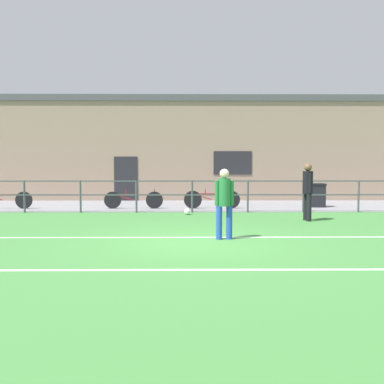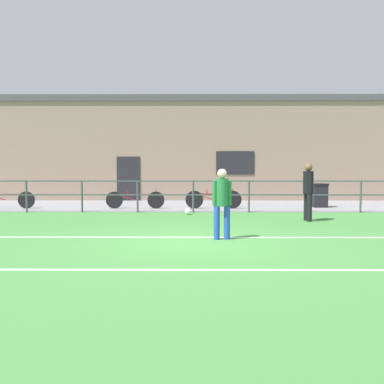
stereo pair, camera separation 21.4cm
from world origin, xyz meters
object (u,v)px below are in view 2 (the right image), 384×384
Objects in this scene: bicycle_parked_0 at (213,199)px; bicycle_parked_1 at (135,200)px; player_goalkeeper at (308,188)px; bicycle_parked_2 at (5,200)px; soccer_ball_match at (188,212)px; player_striker at (222,199)px; trash_bin_0 at (320,195)px.

bicycle_parked_0 reaches higher than bicycle_parked_1.
bicycle_parked_0 is (-2.72, 3.55, -0.62)m from player_goalkeeper.
bicycle_parked_0 is 8.07m from bicycle_parked_2.
soccer_ball_match is (-3.67, 1.61, -0.89)m from player_goalkeeper.
bicycle_parked_2 is at bearing 180.00° from bicycle_parked_0.
bicycle_parked_1 is 1.00× the size of bicycle_parked_2.
player_striker is 7.44m from bicycle_parked_1.
soccer_ball_match is at bearing -119.49° from player_goalkeeper.
player_goalkeeper is 4.41m from trash_bin_0.
bicycle_parked_1 is at bearing 137.13° from soccer_ball_match.
trash_bin_0 is at bearing -129.01° from player_striker.
bicycle_parked_0 is 0.96× the size of bicycle_parked_1.
soccer_ball_match is 0.10× the size of bicycle_parked_0.
player_goalkeeper is 7.99× the size of soccer_ball_match.
player_striker is 8.58m from trash_bin_0.
bicycle_parked_2 is at bearing -48.90° from player_striker.
bicycle_parked_0 is at bearing 0.00° from bicycle_parked_2.
player_goalkeeper is 0.77× the size of bicycle_parked_1.
bicycle_parked_1 is (-2.94, 6.82, -0.55)m from player_striker.
player_striker is at bearing -80.11° from soccer_ball_match.
player_goalkeeper is at bearing -110.63° from trash_bin_0.
player_striker reaches higher than bicycle_parked_0.
bicycle_parked_0 is 3.04m from bicycle_parked_1.
player_striker is 1.70× the size of trash_bin_0.
player_goalkeeper reaches higher than bicycle_parked_0.
player_goalkeeper reaches higher than bicycle_parked_1.
bicycle_parked_1 reaches higher than soccer_ball_match.
bicycle_parked_1 is 7.32m from trash_bin_0.
trash_bin_0 is (1.54, 4.10, -0.50)m from player_goalkeeper.
trash_bin_0 is (7.30, 0.56, 0.14)m from bicycle_parked_1.
bicycle_parked_0 is at bearing 63.81° from soccer_ball_match.
player_striker is 0.71× the size of bicycle_parked_2.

